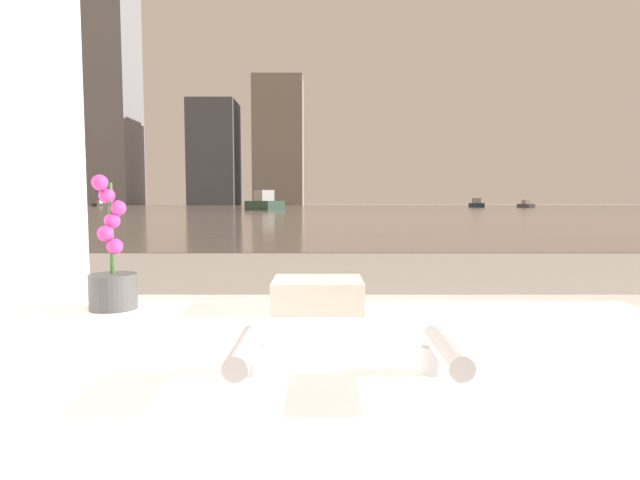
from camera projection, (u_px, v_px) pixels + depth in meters
name	position (u px, v px, depth m)	size (l,w,h in m)	color
bathtub	(335.00, 469.00, 0.98)	(2.02, 1.13, 0.50)	white
faucet_near	(247.00, 353.00, 0.76)	(0.04, 0.19, 0.08)	silver
faucet_far	(442.00, 353.00, 0.76)	(0.04, 0.19, 0.08)	silver
potted_orchid	(112.00, 273.00, 1.31)	(0.12, 0.12, 0.35)	#4C4C4C
towel_stack	(318.00, 294.00, 1.31)	(0.23, 0.19, 0.08)	silver
harbor_water	(320.00, 208.00, 62.41)	(180.00, 110.00, 0.01)	gray
harbor_boat_1	(526.00, 205.00, 65.35)	(1.44, 2.78, 0.99)	#4C4C51
harbor_boat_3	(99.00, 204.00, 81.99)	(1.40, 2.78, 1.00)	#2D2D33
harbor_boat_4	(264.00, 203.00, 45.26)	(4.02, 4.96, 1.81)	#335647
harbor_boat_5	(476.00, 204.00, 67.62)	(1.17, 3.37, 1.26)	navy
skyline_tower_0	(110.00, 70.00, 115.83)	(10.55, 13.12, 62.70)	slate
skyline_tower_1	(215.00, 154.00, 117.32)	(10.69, 12.70, 23.96)	#4C515B
skyline_tower_2	(279.00, 142.00, 117.11)	(11.49, 9.76, 29.51)	gray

